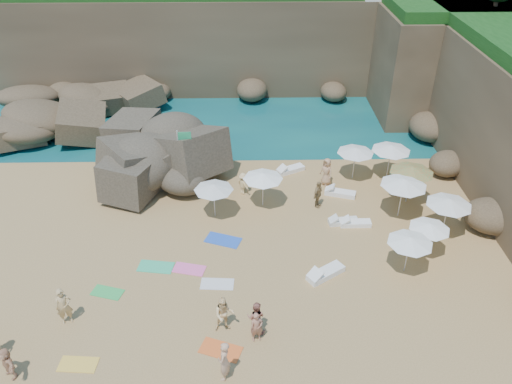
{
  "coord_description": "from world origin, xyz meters",
  "views": [
    {
      "loc": [
        1.54,
        -19.89,
        17.08
      ],
      "look_at": [
        2.0,
        3.0,
        2.0
      ],
      "focal_mm": 35.0,
      "sensor_mm": 36.0,
      "label": 1
    }
  ],
  "objects_px": {
    "rock_outcrop": "(166,171)",
    "person_stand_6": "(224,361)",
    "parasol_0": "(214,187)",
    "parasol_2": "(391,148)",
    "person_stand_2": "(243,184)",
    "person_stand_5": "(184,140)",
    "lounger_0": "(264,177)",
    "parasol_1": "(263,176)",
    "person_stand_4": "(327,172)",
    "person_stand_3": "(318,194)",
    "person_stand_1": "(256,318)",
    "flag_pole": "(181,154)",
    "person_stand_0": "(64,306)"
  },
  "relations": [
    {
      "from": "flag_pole",
      "to": "parasol_1",
      "type": "distance_m",
      "value": 5.05
    },
    {
      "from": "parasol_1",
      "to": "person_stand_1",
      "type": "height_order",
      "value": "parasol_1"
    },
    {
      "from": "person_stand_6",
      "to": "flag_pole",
      "type": "bearing_deg",
      "value": -154.52
    },
    {
      "from": "person_stand_2",
      "to": "rock_outcrop",
      "type": "bearing_deg",
      "value": 24.31
    },
    {
      "from": "rock_outcrop",
      "to": "person_stand_4",
      "type": "height_order",
      "value": "person_stand_4"
    },
    {
      "from": "person_stand_0",
      "to": "person_stand_5",
      "type": "distance_m",
      "value": 16.42
    },
    {
      "from": "flag_pole",
      "to": "person_stand_5",
      "type": "distance_m",
      "value": 6.04
    },
    {
      "from": "person_stand_1",
      "to": "person_stand_4",
      "type": "bearing_deg",
      "value": -96.91
    },
    {
      "from": "parasol_1",
      "to": "person_stand_5",
      "type": "bearing_deg",
      "value": 127.08
    },
    {
      "from": "parasol_2",
      "to": "person_stand_6",
      "type": "relative_size",
      "value": 1.28
    },
    {
      "from": "lounger_0",
      "to": "person_stand_6",
      "type": "height_order",
      "value": "person_stand_6"
    },
    {
      "from": "person_stand_0",
      "to": "person_stand_2",
      "type": "distance_m",
      "value": 12.84
    },
    {
      "from": "person_stand_5",
      "to": "person_stand_6",
      "type": "relative_size",
      "value": 0.75
    },
    {
      "from": "lounger_0",
      "to": "person_stand_4",
      "type": "xyz_separation_m",
      "value": [
        3.89,
        -0.7,
        0.79
      ]
    },
    {
      "from": "lounger_0",
      "to": "person_stand_2",
      "type": "bearing_deg",
      "value": -128.87
    },
    {
      "from": "lounger_0",
      "to": "person_stand_0",
      "type": "height_order",
      "value": "person_stand_0"
    },
    {
      "from": "flag_pole",
      "to": "lounger_0",
      "type": "height_order",
      "value": "flag_pole"
    },
    {
      "from": "person_stand_5",
      "to": "person_stand_6",
      "type": "xyz_separation_m",
      "value": [
        3.47,
        -19.03,
        0.24
      ]
    },
    {
      "from": "person_stand_2",
      "to": "person_stand_5",
      "type": "distance_m",
      "value": 7.17
    },
    {
      "from": "rock_outcrop",
      "to": "person_stand_6",
      "type": "relative_size",
      "value": 4.48
    },
    {
      "from": "parasol_1",
      "to": "person_stand_0",
      "type": "relative_size",
      "value": 1.24
    },
    {
      "from": "parasol_0",
      "to": "lounger_0",
      "type": "distance_m",
      "value": 5.32
    },
    {
      "from": "flag_pole",
      "to": "person_stand_5",
      "type": "relative_size",
      "value": 2.98
    },
    {
      "from": "parasol_2",
      "to": "person_stand_2",
      "type": "relative_size",
      "value": 1.71
    },
    {
      "from": "parasol_1",
      "to": "person_stand_4",
      "type": "relative_size",
      "value": 1.28
    },
    {
      "from": "lounger_0",
      "to": "person_stand_6",
      "type": "xyz_separation_m",
      "value": [
        -2.08,
        -14.94,
        0.84
      ]
    },
    {
      "from": "lounger_0",
      "to": "parasol_1",
      "type": "bearing_deg",
      "value": -94.3
    },
    {
      "from": "person_stand_3",
      "to": "person_stand_6",
      "type": "bearing_deg",
      "value": -171.09
    },
    {
      "from": "flag_pole",
      "to": "person_stand_4",
      "type": "distance_m",
      "value": 9.1
    },
    {
      "from": "parasol_2",
      "to": "parasol_1",
      "type": "bearing_deg",
      "value": -159.59
    },
    {
      "from": "lounger_0",
      "to": "person_stand_5",
      "type": "distance_m",
      "value": 6.92
    },
    {
      "from": "person_stand_4",
      "to": "lounger_0",
      "type": "bearing_deg",
      "value": -138.65
    },
    {
      "from": "parasol_0",
      "to": "person_stand_5",
      "type": "height_order",
      "value": "parasol_0"
    },
    {
      "from": "person_stand_3",
      "to": "parasol_1",
      "type": "bearing_deg",
      "value": 118.59
    },
    {
      "from": "person_stand_3",
      "to": "person_stand_4",
      "type": "distance_m",
      "value": 2.64
    },
    {
      "from": "parasol_0",
      "to": "parasol_2",
      "type": "distance_m",
      "value": 11.71
    },
    {
      "from": "rock_outcrop",
      "to": "person_stand_6",
      "type": "bearing_deg",
      "value": -74.5
    },
    {
      "from": "parasol_0",
      "to": "parasol_2",
      "type": "bearing_deg",
      "value": 20.25
    },
    {
      "from": "person_stand_0",
      "to": "rock_outcrop",
      "type": "bearing_deg",
      "value": 55.97
    },
    {
      "from": "flag_pole",
      "to": "person_stand_5",
      "type": "xyz_separation_m",
      "value": [
        -0.56,
        5.66,
        -2.02
      ]
    },
    {
      "from": "rock_outcrop",
      "to": "parasol_0",
      "type": "xyz_separation_m",
      "value": [
        3.51,
        -5.06,
        1.95
      ]
    },
    {
      "from": "person_stand_0",
      "to": "person_stand_6",
      "type": "height_order",
      "value": "person_stand_6"
    },
    {
      "from": "parasol_0",
      "to": "parasol_2",
      "type": "relative_size",
      "value": 0.91
    },
    {
      "from": "person_stand_1",
      "to": "person_stand_4",
      "type": "distance_m",
      "value": 12.81
    },
    {
      "from": "lounger_0",
      "to": "parasol_0",
      "type": "bearing_deg",
      "value": -127.5
    },
    {
      "from": "flag_pole",
      "to": "person_stand_4",
      "type": "height_order",
      "value": "flag_pole"
    },
    {
      "from": "parasol_0",
      "to": "parasol_1",
      "type": "relative_size",
      "value": 0.96
    },
    {
      "from": "flag_pole",
      "to": "person_stand_2",
      "type": "xyz_separation_m",
      "value": [
        3.62,
        -0.16,
        -2.01
      ]
    },
    {
      "from": "parasol_2",
      "to": "flag_pole",
      "type": "bearing_deg",
      "value": -172.84
    },
    {
      "from": "parasol_2",
      "to": "person_stand_6",
      "type": "distance_m",
      "value": 18.1
    }
  ]
}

